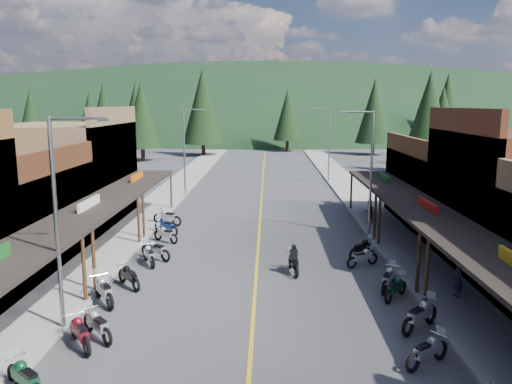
# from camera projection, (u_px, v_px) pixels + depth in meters

# --- Properties ---
(ground) EXTENTS (220.00, 220.00, 0.00)m
(ground) POSITION_uv_depth(u_px,v_px,m) (256.00, 277.00, 24.51)
(ground) COLOR #38383A
(ground) RESTS_ON ground
(centerline) EXTENTS (0.15, 90.00, 0.01)m
(centerline) POSITION_uv_depth(u_px,v_px,m) (261.00, 200.00, 44.20)
(centerline) COLOR gold
(centerline) RESTS_ON ground
(sidewalk_west) EXTENTS (3.40, 94.00, 0.15)m
(sidewalk_west) POSITION_uv_depth(u_px,v_px,m) (164.00, 199.00, 44.39)
(sidewalk_west) COLOR gray
(sidewalk_west) RESTS_ON ground
(sidewalk_east) EXTENTS (3.40, 94.00, 0.15)m
(sidewalk_east) POSITION_uv_depth(u_px,v_px,m) (360.00, 199.00, 43.98)
(sidewalk_east) COLOR gray
(sidewalk_east) RESTS_ON ground
(shop_west_3) EXTENTS (10.90, 10.20, 8.20)m
(shop_west_3) POSITION_uv_depth(u_px,v_px,m) (66.00, 174.00, 35.35)
(shop_west_3) COLOR brown
(shop_west_3) RESTS_ON ground
(shop_east_3) EXTENTS (10.90, 10.20, 6.20)m
(shop_east_3) POSITION_uv_depth(u_px,v_px,m) (456.00, 189.00, 34.87)
(shop_east_3) COLOR #4C2D16
(shop_east_3) RESTS_ON ground
(streetlight_0) EXTENTS (2.16, 0.18, 8.00)m
(streetlight_0) POSITION_uv_depth(u_px,v_px,m) (60.00, 214.00, 17.99)
(streetlight_0) COLOR gray
(streetlight_0) RESTS_ON ground
(streetlight_1) EXTENTS (2.16, 0.18, 8.00)m
(streetlight_1) POSITION_uv_depth(u_px,v_px,m) (186.00, 147.00, 45.55)
(streetlight_1) COLOR gray
(streetlight_1) RESTS_ON ground
(streetlight_2) EXTENTS (2.16, 0.18, 8.00)m
(streetlight_2) POSITION_uv_depth(u_px,v_px,m) (369.00, 167.00, 31.44)
(streetlight_2) COLOR gray
(streetlight_2) RESTS_ON ground
(streetlight_3) EXTENTS (2.16, 0.18, 8.00)m
(streetlight_3) POSITION_uv_depth(u_px,v_px,m) (328.00, 141.00, 53.10)
(streetlight_3) COLOR gray
(streetlight_3) RESTS_ON ground
(ridge_hill) EXTENTS (310.00, 140.00, 60.00)m
(ridge_hill) POSITION_uv_depth(u_px,v_px,m) (266.00, 131.00, 157.40)
(ridge_hill) COLOR black
(ridge_hill) RESTS_ON ground
(pine_0) EXTENTS (5.04, 5.04, 11.00)m
(pine_0) POSITION_uv_depth(u_px,v_px,m) (31.00, 115.00, 85.35)
(pine_0) COLOR black
(pine_0) RESTS_ON ground
(pine_1) EXTENTS (5.88, 5.88, 12.50)m
(pine_1) POSITION_uv_depth(u_px,v_px,m) (136.00, 110.00, 92.72)
(pine_1) COLOR black
(pine_1) RESTS_ON ground
(pine_2) EXTENTS (6.72, 6.72, 14.00)m
(pine_2) POSITION_uv_depth(u_px,v_px,m) (203.00, 106.00, 80.44)
(pine_2) COLOR black
(pine_2) RESTS_ON ground
(pine_3) EXTENTS (5.04, 5.04, 11.00)m
(pine_3) POSITION_uv_depth(u_px,v_px,m) (287.00, 115.00, 88.25)
(pine_3) COLOR black
(pine_3) RESTS_ON ground
(pine_4) EXTENTS (5.88, 5.88, 12.50)m
(pine_4) POSITION_uv_depth(u_px,v_px,m) (374.00, 111.00, 81.88)
(pine_4) COLOR black
(pine_4) RESTS_ON ground
(pine_5) EXTENTS (6.72, 6.72, 14.00)m
(pine_5) POSITION_uv_depth(u_px,v_px,m) (447.00, 106.00, 93.18)
(pine_5) COLOR black
(pine_5) RESTS_ON ground
(pine_7) EXTENTS (5.88, 5.88, 12.50)m
(pine_7) POSITION_uv_depth(u_px,v_px,m) (104.00, 110.00, 98.81)
(pine_7) COLOR black
(pine_7) RESTS_ON ground
(pine_8) EXTENTS (4.48, 4.48, 10.00)m
(pine_8) POSITION_uv_depth(u_px,v_px,m) (91.00, 123.00, 63.36)
(pine_8) COLOR black
(pine_8) RESTS_ON ground
(pine_9) EXTENTS (4.93, 4.93, 10.80)m
(pine_9) POSITION_uv_depth(u_px,v_px,m) (442.00, 119.00, 67.12)
(pine_9) COLOR black
(pine_9) RESTS_ON ground
(pine_10) EXTENTS (5.38, 5.38, 11.60)m
(pine_10) POSITION_uv_depth(u_px,v_px,m) (141.00, 115.00, 72.97)
(pine_10) COLOR black
(pine_10) RESTS_ON ground
(pine_11) EXTENTS (5.82, 5.82, 12.40)m
(pine_11) POSITION_uv_depth(u_px,v_px,m) (429.00, 114.00, 60.19)
(pine_11) COLOR black
(pine_11) RESTS_ON ground
(bike_west_3) EXTENTS (2.17, 1.96, 1.26)m
(bike_west_3) POSITION_uv_depth(u_px,v_px,m) (25.00, 377.00, 14.39)
(bike_west_3) COLOR #0E4725
(bike_west_3) RESTS_ON ground
(bike_west_4) EXTENTS (1.86, 2.19, 1.24)m
(bike_west_4) POSITION_uv_depth(u_px,v_px,m) (80.00, 331.00, 17.31)
(bike_west_4) COLOR maroon
(bike_west_4) RESTS_ON ground
(bike_west_5) EXTENTS (1.97, 2.02, 1.21)m
(bike_west_5) POSITION_uv_depth(u_px,v_px,m) (97.00, 323.00, 17.96)
(bike_west_5) COLOR #98999E
(bike_west_5) RESTS_ON ground
(bike_west_6) EXTENTS (1.96, 2.35, 1.33)m
(bike_west_6) POSITION_uv_depth(u_px,v_px,m) (104.00, 289.00, 21.11)
(bike_west_6) COLOR #A8A9AD
(bike_west_6) RESTS_ON ground
(bike_west_7) EXTENTS (1.87, 2.03, 1.19)m
(bike_west_7) POSITION_uv_depth(u_px,v_px,m) (129.00, 275.00, 23.03)
(bike_west_7) COLOR black
(bike_west_7) RESTS_ON ground
(bike_west_8) EXTENTS (1.57, 2.18, 1.19)m
(bike_west_8) POSITION_uv_depth(u_px,v_px,m) (149.00, 254.00, 26.28)
(bike_west_8) COLOR #ADADB2
(bike_west_8) RESTS_ON ground
(bike_west_9) EXTENTS (2.18, 1.84, 1.24)m
(bike_west_9) POSITION_uv_depth(u_px,v_px,m) (156.00, 249.00, 27.16)
(bike_west_9) COLOR gray
(bike_west_9) RESTS_ON ground
(bike_west_10) EXTENTS (1.99, 1.69, 1.13)m
(bike_west_10) POSITION_uv_depth(u_px,v_px,m) (166.00, 233.00, 30.58)
(bike_west_10) COLOR #A8A8AD
(bike_west_10) RESTS_ON ground
(bike_west_11) EXTENTS (2.15, 1.92, 1.24)m
(bike_west_11) POSITION_uv_depth(u_px,v_px,m) (166.00, 225.00, 32.41)
(bike_west_11) COLOR navy
(bike_west_11) RESTS_ON ground
(bike_west_12) EXTENTS (2.40, 1.67, 1.31)m
(bike_west_12) POSITION_uv_depth(u_px,v_px,m) (167.00, 216.00, 34.85)
(bike_west_12) COLOR #A8A7AD
(bike_west_12) RESTS_ON ground
(bike_east_4) EXTENTS (2.00, 1.71, 1.14)m
(bike_east_4) POSITION_uv_depth(u_px,v_px,m) (427.00, 350.00, 16.11)
(bike_east_4) COLOR gray
(bike_east_4) RESTS_ON ground
(bike_east_5) EXTENTS (2.17, 2.10, 1.30)m
(bike_east_5) POSITION_uv_depth(u_px,v_px,m) (420.00, 314.00, 18.67)
(bike_east_5) COLOR #97979C
(bike_east_5) RESTS_ON ground
(bike_east_6) EXTENTS (1.73, 1.92, 1.11)m
(bike_east_6) POSITION_uv_depth(u_px,v_px,m) (396.00, 287.00, 21.66)
(bike_east_6) COLOR #0B3B21
(bike_east_6) RESTS_ON ground
(bike_east_7) EXTENTS (1.59, 2.19, 1.20)m
(bike_east_7) POSITION_uv_depth(u_px,v_px,m) (389.00, 277.00, 22.73)
(bike_east_7) COLOR #A4A5AA
(bike_east_7) RESTS_ON ground
(bike_east_8) EXTENTS (2.03, 1.55, 1.12)m
(bike_east_8) POSITION_uv_depth(u_px,v_px,m) (363.00, 256.00, 25.98)
(bike_east_8) COLOR #A3A4A9
(bike_east_8) RESTS_ON ground
(bike_east_9) EXTENTS (2.03, 1.94, 1.21)m
(bike_east_9) POSITION_uv_depth(u_px,v_px,m) (362.00, 247.00, 27.51)
(bike_east_9) COLOR black
(bike_east_9) RESTS_ON ground
(rider_on_bike) EXTENTS (0.99, 2.13, 1.56)m
(rider_on_bike) POSITION_uv_depth(u_px,v_px,m) (294.00, 261.00, 24.97)
(rider_on_bike) COLOR black
(rider_on_bike) RESTS_ON ground
(pedestrian_east_a) EXTENTS (0.42, 0.61, 1.63)m
(pedestrian_east_a) POSITION_uv_depth(u_px,v_px,m) (458.00, 279.00, 21.47)
(pedestrian_east_a) COLOR #231F2F
(pedestrian_east_a) RESTS_ON sidewalk_east
(pedestrian_east_b) EXTENTS (0.91, 0.86, 1.64)m
(pedestrian_east_b) POSITION_uv_depth(u_px,v_px,m) (369.00, 211.00, 34.86)
(pedestrian_east_b) COLOR brown
(pedestrian_east_b) RESTS_ON sidewalk_east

